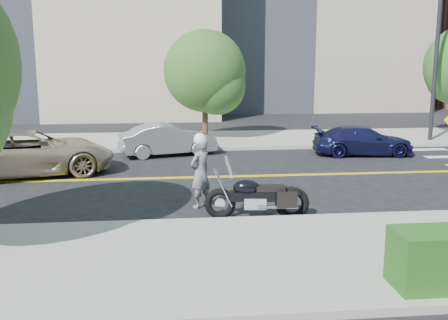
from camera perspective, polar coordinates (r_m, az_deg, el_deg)
ground_plane at (r=17.92m, az=1.38°, el=-1.80°), size 120.00×120.00×0.00m
sidewalk_near at (r=10.82m, az=6.58°, el=-10.38°), size 60.00×5.00×0.15m
sidewalk_far at (r=25.22m, az=-0.81°, el=2.20°), size 60.00×5.00×0.15m
traffic_light at (r=25.53m, az=23.20°, el=11.78°), size 0.28×4.50×7.00m
motorcyclist at (r=14.11m, az=-2.59°, el=-1.16°), size 0.82×0.82×2.04m
motorcycle at (r=13.30m, az=3.65°, el=-2.99°), size 2.64×1.05×1.56m
suv at (r=19.19m, az=-20.42°, el=0.77°), size 6.18×4.07×1.58m
parked_car_silver at (r=21.75m, az=-6.11°, el=2.22°), size 4.19×2.35×1.31m
parked_car_blue at (r=22.46m, az=14.88°, el=2.05°), size 4.24×2.00×1.20m
tree_far_a at (r=24.95m, az=-2.10°, el=9.64°), size 3.87×3.87×5.28m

